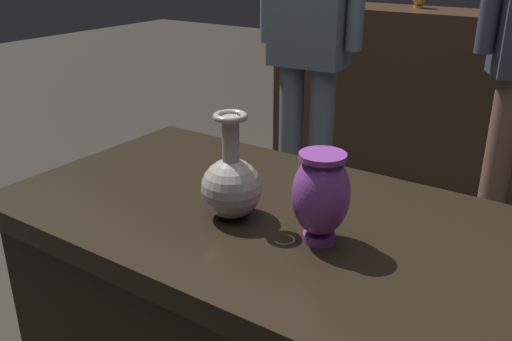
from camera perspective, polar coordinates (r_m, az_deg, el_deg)
The scene contains 4 objects.
back_display_shelf at distance 3.23m, azimuth 23.79°, elevation 5.58°, with size 2.60×0.40×0.99m.
vase_centerpiece at distance 1.11m, azimuth -2.54°, elevation -1.37°, with size 0.12×0.12×0.22m.
vase_tall_behind at distance 1.02m, azimuth 6.69°, elevation -2.47°, with size 0.11×0.11×0.18m.
visitor_near_left at distance 2.41m, azimuth 5.53°, elevation 14.55°, with size 0.47×0.20×1.69m.
Camera 1 is at (0.54, -0.87, 1.32)m, focal length 38.92 mm.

